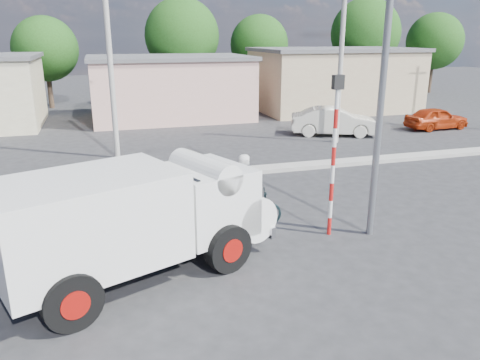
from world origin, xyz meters
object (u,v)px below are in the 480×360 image
object	(u,v)px
cyclist	(246,196)
car_red	(436,118)
bicycle	(246,208)
car_cream	(334,121)
streetlight	(380,50)
traffic_pole	(334,143)
truck	(141,216)

from	to	relation	value
cyclist	car_red	world-z (taller)	cyclist
bicycle	car_cream	distance (m)	13.85
car_red	streetlight	distance (m)	17.81
cyclist	traffic_pole	world-z (taller)	traffic_pole
bicycle	car_red	bearing A→B (deg)	-42.47
car_cream	streetlight	xyz separation A→B (m)	(-5.58, -12.44, 4.19)
car_cream	car_red	size ratio (longest dim) A/B	1.23
cyclist	car_red	distance (m)	18.56
car_red	truck	bearing A→B (deg)	122.07
cyclist	car_red	size ratio (longest dim) A/B	0.49
truck	car_red	world-z (taller)	truck
truck	bicycle	xyz separation A→B (m)	(3.10, 2.04, -0.88)
cyclist	car_cream	xyz separation A→B (m)	(8.56, 10.88, -0.15)
truck	streetlight	size ratio (longest dim) A/B	0.74
truck	traffic_pole	distance (m)	5.33
truck	car_red	distance (m)	22.28
streetlight	truck	bearing A→B (deg)	-175.48
cyclist	streetlight	bearing A→B (deg)	-105.30
car_red	traffic_pole	xyz separation A→B (m)	(-13.12, -11.96, 1.95)
bicycle	car_red	xyz separation A→B (m)	(15.16, 10.70, 0.10)
bicycle	car_red	distance (m)	18.55
traffic_pole	streetlight	bearing A→B (deg)	-17.73
truck	car_cream	bearing A→B (deg)	26.35
car_red	traffic_pole	world-z (taller)	traffic_pole
car_cream	traffic_pole	distance (m)	13.90
truck	car_red	xyz separation A→B (m)	(18.26, 12.74, -0.78)
traffic_pole	car_red	bearing A→B (deg)	42.35
bicycle	streetlight	xyz separation A→B (m)	(2.98, -1.56, 4.41)
car_cream	cyclist	bearing A→B (deg)	163.62
cyclist	traffic_pole	distance (m)	2.93
cyclist	traffic_pole	size ratio (longest dim) A/B	0.42
car_red	streetlight	world-z (taller)	streetlight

